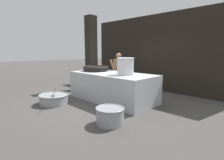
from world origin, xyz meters
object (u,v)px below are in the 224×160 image
object	(u,v)px
giant_wok_near	(96,68)
prep_bowl_vegetables	(54,99)
cook	(118,71)
prep_bowl_meat	(110,115)
stock_pot	(125,66)

from	to	relation	value
giant_wok_near	prep_bowl_vegetables	world-z (taller)	giant_wok_near
cook	prep_bowl_meat	xyz separation A→B (m)	(2.12, -2.59, -0.68)
prep_bowl_meat	cook	bearing A→B (deg)	129.32
stock_pot	prep_bowl_vegetables	world-z (taller)	stock_pot
cook	prep_bowl_vegetables	size ratio (longest dim) A/B	1.40
prep_bowl_vegetables	stock_pot	bearing A→B (deg)	47.35
giant_wok_near	prep_bowl_meat	distance (m)	3.07
cook	stock_pot	bearing A→B (deg)	135.90
stock_pot	prep_bowl_vegetables	size ratio (longest dim) A/B	0.49
giant_wok_near	stock_pot	bearing A→B (deg)	-1.30
giant_wok_near	cook	xyz separation A→B (m)	(0.34, 0.95, -0.17)
prep_bowl_vegetables	prep_bowl_meat	distance (m)	2.52
stock_pot	cook	bearing A→B (deg)	141.18
giant_wok_near	stock_pot	xyz separation A→B (m)	(1.56, -0.04, 0.19)
stock_pot	cook	xyz separation A→B (m)	(-1.23, 0.99, -0.36)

